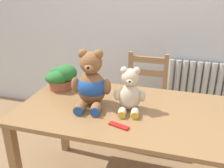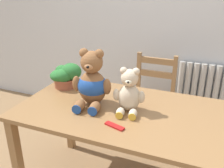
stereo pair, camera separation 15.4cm
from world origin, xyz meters
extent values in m
cube|color=silver|center=(0.00, 1.65, 1.30)|extent=(8.00, 0.04, 2.60)
cylinder|color=beige|center=(0.19, 1.58, 0.39)|extent=(0.06, 0.06, 0.79)
cylinder|color=beige|center=(0.26, 1.58, 0.39)|extent=(0.06, 0.06, 0.79)
cylinder|color=beige|center=(0.34, 1.58, 0.39)|extent=(0.06, 0.06, 0.79)
cylinder|color=beige|center=(0.41, 1.58, 0.39)|extent=(0.06, 0.06, 0.79)
cylinder|color=beige|center=(0.48, 1.58, 0.39)|extent=(0.06, 0.06, 0.79)
cylinder|color=beige|center=(0.56, 1.58, 0.39)|extent=(0.06, 0.06, 0.79)
cylinder|color=beige|center=(0.63, 1.58, 0.39)|extent=(0.06, 0.06, 0.79)
cube|color=beige|center=(0.52, 1.58, 0.02)|extent=(0.73, 0.10, 0.04)
cube|color=olive|center=(0.00, 0.41, 0.74)|extent=(1.57, 0.82, 0.03)
cube|color=olive|center=(-0.74, 0.05, 0.36)|extent=(0.06, 0.06, 0.73)
cube|color=olive|center=(-0.74, 0.77, 0.36)|extent=(0.06, 0.06, 0.73)
cube|color=#997047|center=(-0.03, 1.13, 0.43)|extent=(0.40, 0.43, 0.03)
cube|color=#997047|center=(0.15, 0.93, 0.21)|extent=(0.04, 0.04, 0.42)
cube|color=#997047|center=(-0.21, 0.93, 0.21)|extent=(0.04, 0.04, 0.42)
cube|color=#997047|center=(0.15, 1.32, 0.45)|extent=(0.04, 0.04, 0.91)
cube|color=#997047|center=(-0.21, 1.32, 0.45)|extent=(0.04, 0.04, 0.91)
cube|color=#997047|center=(-0.03, 1.32, 0.84)|extent=(0.32, 0.03, 0.06)
cube|color=#997047|center=(-0.03, 1.32, 0.70)|extent=(0.32, 0.03, 0.06)
ellipsoid|color=brown|center=(-0.29, 0.41, 0.88)|extent=(0.22, 0.20, 0.25)
sphere|color=brown|center=(-0.29, 0.41, 1.07)|extent=(0.15, 0.15, 0.15)
sphere|color=brown|center=(-0.24, 0.42, 1.13)|extent=(0.06, 0.06, 0.06)
sphere|color=brown|center=(-0.35, 0.41, 1.13)|extent=(0.06, 0.06, 0.06)
ellipsoid|color=#B2794C|center=(-0.29, 0.36, 1.05)|extent=(0.07, 0.07, 0.05)
sphere|color=black|center=(-0.28, 0.33, 1.06)|extent=(0.02, 0.02, 0.02)
ellipsoid|color=brown|center=(-0.18, 0.41, 0.90)|extent=(0.07, 0.07, 0.12)
ellipsoid|color=brown|center=(-0.40, 0.38, 0.90)|extent=(0.07, 0.07, 0.12)
ellipsoid|color=brown|center=(-0.22, 0.30, 0.79)|extent=(0.09, 0.13, 0.07)
cylinder|color=#1E4793|center=(-0.21, 0.24, 0.79)|extent=(0.07, 0.02, 0.07)
ellipsoid|color=brown|center=(-0.33, 0.28, 0.79)|extent=(0.09, 0.13, 0.07)
cylinder|color=#1E4793|center=(-0.32, 0.22, 0.79)|extent=(0.07, 0.02, 0.07)
ellipsoid|color=#1E4793|center=(-0.29, 0.41, 0.89)|extent=(0.24, 0.22, 0.18)
ellipsoid|color=beige|center=(-0.02, 0.41, 0.85)|extent=(0.17, 0.15, 0.19)
sphere|color=beige|center=(-0.02, 0.41, 0.99)|extent=(0.12, 0.12, 0.12)
sphere|color=beige|center=(0.02, 0.42, 1.04)|extent=(0.05, 0.05, 0.05)
sphere|color=beige|center=(-0.06, 0.41, 1.04)|extent=(0.05, 0.05, 0.05)
ellipsoid|color=white|center=(-0.01, 0.37, 0.98)|extent=(0.06, 0.05, 0.04)
sphere|color=black|center=(-0.01, 0.35, 0.99)|extent=(0.01, 0.01, 0.01)
ellipsoid|color=beige|center=(0.07, 0.41, 0.87)|extent=(0.05, 0.05, 0.09)
ellipsoid|color=beige|center=(-0.10, 0.38, 0.87)|extent=(0.05, 0.05, 0.09)
ellipsoid|color=beige|center=(0.04, 0.33, 0.78)|extent=(0.07, 0.10, 0.06)
cylinder|color=gold|center=(0.04, 0.28, 0.78)|extent=(0.05, 0.01, 0.05)
ellipsoid|color=beige|center=(-0.05, 0.31, 0.78)|extent=(0.07, 0.10, 0.06)
cylinder|color=gold|center=(-0.04, 0.27, 0.78)|extent=(0.05, 0.01, 0.05)
cylinder|color=#9E5138|center=(-0.64, 0.60, 0.79)|extent=(0.18, 0.18, 0.08)
cylinder|color=#9E5138|center=(-0.64, 0.60, 0.83)|extent=(0.20, 0.20, 0.02)
ellipsoid|color=#286B2D|center=(-0.58, 0.61, 0.90)|extent=(0.17, 0.15, 0.13)
ellipsoid|color=#286B2D|center=(-0.62, 0.66, 0.89)|extent=(0.13, 0.11, 0.11)
ellipsoid|color=#286B2D|center=(-0.68, 0.63, 0.89)|extent=(0.11, 0.11, 0.08)
ellipsoid|color=#286B2D|center=(-0.67, 0.57, 0.86)|extent=(0.16, 0.16, 0.10)
ellipsoid|color=#286B2D|center=(-0.63, 0.56, 0.87)|extent=(0.14, 0.14, 0.11)
cube|color=red|center=(-0.03, 0.18, 0.76)|extent=(0.14, 0.07, 0.01)
camera|label=1|loc=(0.29, -1.08, 1.58)|focal=40.00mm
camera|label=2|loc=(0.44, -1.03, 1.58)|focal=40.00mm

